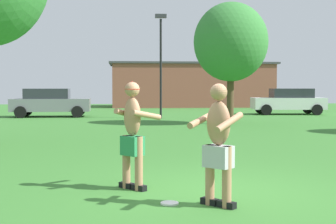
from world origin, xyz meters
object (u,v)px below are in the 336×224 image
object	(u,v)px
frisbee	(170,203)
car_white_near_post	(289,101)
player_in_gray	(218,142)
tree_right_field	(231,42)
player_with_cap	(133,130)
car_gray_mid_lot	(50,102)
lamp_post	(161,54)

from	to	relation	value
frisbee	car_white_near_post	xyz separation A→B (m)	(9.34, 21.56, 0.81)
player_in_gray	tree_right_field	size ratio (longest dim) A/B	0.31
player_with_cap	car_white_near_post	bearing A→B (deg)	64.39
player_in_gray	car_white_near_post	size ratio (longest dim) A/B	0.38
car_gray_mid_lot	lamp_post	world-z (taller)	lamp_post
car_gray_mid_lot	tree_right_field	distance (m)	11.11
player_in_gray	car_gray_mid_lot	size ratio (longest dim) A/B	0.39
player_with_cap	frisbee	bearing A→B (deg)	-64.32
car_white_near_post	tree_right_field	size ratio (longest dim) A/B	0.82
frisbee	tree_right_field	world-z (taller)	tree_right_field
player_with_cap	car_gray_mid_lot	bearing A→B (deg)	102.55
player_in_gray	car_white_near_post	xyz separation A→B (m)	(8.69, 21.74, -0.07)
player_with_cap	car_gray_mid_lot	size ratio (longest dim) A/B	0.40
player_with_cap	tree_right_field	xyz separation A→B (m)	(4.59, 13.32, 2.70)
player_in_gray	car_gray_mid_lot	xyz separation A→B (m)	(-5.45, 20.56, -0.07)
player_with_cap	tree_right_field	size ratio (longest dim) A/B	0.32
car_white_near_post	lamp_post	distance (m)	9.01
car_gray_mid_lot	car_white_near_post	bearing A→B (deg)	4.80
car_gray_mid_lot	frisbee	bearing A→B (deg)	-76.74
player_with_cap	player_in_gray	world-z (taller)	player_with_cap
player_in_gray	lamp_post	size ratio (longest dim) A/B	0.31
frisbee	tree_right_field	xyz separation A→B (m)	(4.09, 14.35, 3.65)
player_with_cap	car_white_near_post	world-z (taller)	player_with_cap
car_gray_mid_lot	tree_right_field	bearing A→B (deg)	-34.10
player_with_cap	car_gray_mid_lot	world-z (taller)	player_with_cap
player_in_gray	frisbee	bearing A→B (deg)	164.35
lamp_post	player_in_gray	bearing A→B (deg)	-91.89
player_in_gray	car_gray_mid_lot	distance (m)	21.27
lamp_post	tree_right_field	distance (m)	5.00
car_white_near_post	car_gray_mid_lot	distance (m)	14.19
car_gray_mid_lot	lamp_post	xyz separation A→B (m)	(6.07, -1.90, 2.56)
frisbee	player_in_gray	bearing A→B (deg)	-15.65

